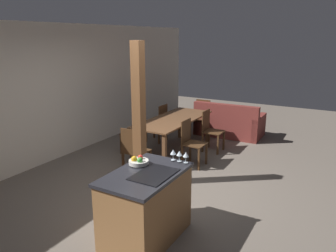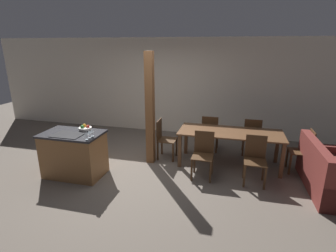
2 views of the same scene
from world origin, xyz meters
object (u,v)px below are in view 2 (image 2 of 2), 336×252
Objects in this scene: fruit_bowl at (85,128)px; wine_glass_far at (92,131)px; dining_chair_near_right at (255,159)px; dining_chair_foot_end at (304,150)px; kitchen_island at (74,154)px; wine_glass_middle at (89,132)px; wine_glass_near at (86,134)px; dining_table at (230,136)px; dining_chair_far_right at (252,136)px; timber_post at (150,110)px; dining_chair_near_left at (203,154)px; dining_chair_head_end at (164,138)px; dining_chair_far_left at (210,133)px; couch at (332,175)px.

wine_glass_far reaches higher than fruit_bowl.
dining_chair_near_right and dining_chair_foot_end have the same top height.
wine_glass_middle reaches higher than kitchen_island.
wine_glass_near reaches higher than dining_chair_foot_end.
dining_table is 2.39× the size of dining_chair_far_right.
fruit_bowl is 1.36m from timber_post.
dining_chair_near_left is at bearing 23.79° from wine_glass_near.
timber_post is (-0.23, -0.28, 0.72)m from dining_chair_head_end.
timber_post is at bearing -84.86° from dining_chair_foot_end.
dining_chair_foot_end is at bearing 19.01° from wine_glass_far.
wine_glass_far is at bearing 90.00° from wine_glass_middle.
dining_chair_far_right is 1.00× the size of dining_chair_head_end.
wine_glass_middle is 1.83m from dining_chair_head_end.
wine_glass_near reaches higher than dining_chair_near_right.
dining_chair_near_right is 0.38× the size of timber_post.
fruit_bowl is (0.16, 0.21, 0.48)m from kitchen_island.
wine_glass_near is 0.07× the size of dining_table.
wine_glass_far is at bearing -166.89° from dining_chair_near_right.
wine_glass_near is at bearing -90.00° from wine_glass_far.
dining_chair_foot_end is (1.45, 0.00, -0.19)m from dining_table.
dining_chair_far_right is at bearing -124.38° from dining_chair_foot_end.
wine_glass_near reaches higher than dining_chair_near_left.
dining_chair_near_right is (2.93, 0.77, -0.53)m from wine_glass_middle.
wine_glass_near is 1.00× the size of wine_glass_far.
wine_glass_near is 0.18m from wine_glass_far.
dining_chair_near_left reaches higher than kitchen_island.
wine_glass_middle reaches higher than dining_chair_far_right.
wine_glass_middle is at bearing -69.79° from dining_chair_foot_end.
wine_glass_far is 0.16× the size of dining_chair_near_left.
dining_chair_far_left is (1.96, 2.00, -0.53)m from wine_glass_far.
couch is (4.25, 0.90, -0.72)m from wine_glass_near.
dining_chair_near_right is (0.97, 0.00, 0.00)m from dining_chair_near_left.
dining_chair_far_right is (0.97, 0.00, 0.00)m from dining_chair_far_left.
wine_glass_near is at bearing 48.04° from dining_chair_far_left.
dining_chair_far_right is at bearing -180.00° from dining_chair_far_left.
dining_chair_near_right is at bearing 126.24° from dining_chair_far_left.
dining_table is 0.90× the size of timber_post.
dining_chair_foot_end is (3.89, 1.53, -0.53)m from wine_glass_near.
dining_chair_far_left is at bearing 48.04° from wine_glass_near.
couch is at bearing 150.76° from dining_chair_far_left.
dining_chair_foot_end is 0.38× the size of timber_post.
timber_post is (0.77, 1.24, 0.19)m from wine_glass_near.
wine_glass_far is (0.50, -0.10, 0.55)m from kitchen_island.
dining_table is (2.45, 1.43, -0.34)m from wine_glass_middle.
dining_chair_near_left and dining_chair_near_right have the same top height.
dining_chair_far_right is (3.26, 1.69, -0.46)m from fruit_bowl.
wine_glass_middle is 2.92m from dining_chair_far_left.
fruit_bowl is 0.46m from wine_glass_far.
dining_chair_near_right and dining_chair_far_right have the same top height.
couch is at bearing 1.68° from dining_chair_near_right.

